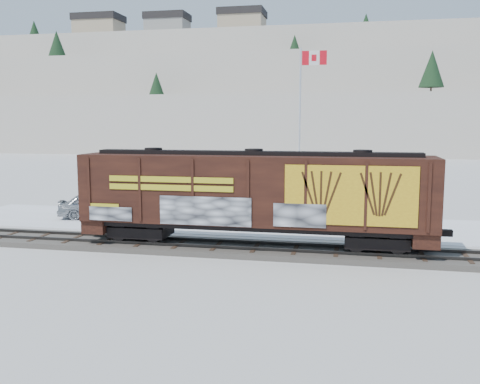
% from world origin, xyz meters
% --- Properties ---
extents(ground, '(500.00, 500.00, 0.00)m').
position_xyz_m(ground, '(0.00, 0.00, 0.00)').
color(ground, white).
rests_on(ground, ground).
extents(rail_track, '(50.00, 3.40, 0.43)m').
position_xyz_m(rail_track, '(0.00, 0.00, 0.15)').
color(rail_track, '#59544C').
rests_on(rail_track, ground).
extents(parking_strip, '(40.00, 8.00, 0.03)m').
position_xyz_m(parking_strip, '(0.00, 7.50, 0.01)').
color(parking_strip, white).
rests_on(parking_strip, ground).
extents(hillside, '(360.00, 110.00, 93.00)m').
position_xyz_m(hillside, '(-0.05, 139.79, 14.37)').
color(hillside, white).
rests_on(hillside, ground).
extents(hopper_railcar, '(17.51, 3.06, 4.68)m').
position_xyz_m(hopper_railcar, '(1.87, -0.01, 3.03)').
color(hopper_railcar, black).
rests_on(hopper_railcar, rail_track).
extents(flagpole, '(2.30, 0.90, 11.76)m').
position_xyz_m(flagpole, '(2.96, 12.99, 4.37)').
color(flagpole, silver).
rests_on(flagpole, ground).
extents(car_silver, '(5.39, 3.66, 1.70)m').
position_xyz_m(car_silver, '(-10.49, 7.38, 0.88)').
color(car_silver, '#A1A4A7').
rests_on(car_silver, parking_strip).
extents(car_white, '(5.33, 3.31, 1.66)m').
position_xyz_m(car_white, '(-1.71, 6.29, 0.86)').
color(car_white, silver).
rests_on(car_white, parking_strip).
extents(car_dark, '(5.60, 3.28, 1.52)m').
position_xyz_m(car_dark, '(6.69, 6.82, 0.79)').
color(car_dark, black).
rests_on(car_dark, parking_strip).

